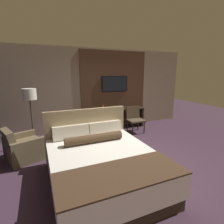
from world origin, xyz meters
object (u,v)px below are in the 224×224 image
desk_chair (134,117)px  book (127,107)px  bed (102,165)px  armchair_by_window (23,148)px  desk (117,115)px  tv (115,84)px  floor_lamp (30,99)px  vase_tall (103,106)px

desk_chair → book: desk_chair is taller
bed → armchair_by_window: size_ratio=2.23×
bed → desk_chair: (2.01, 2.28, 0.16)m
bed → armchair_by_window: 2.09m
desk → armchair_by_window: (-3.01, -1.33, -0.23)m
desk_chair → book: 0.65m
desk → tv: (0.00, 0.19, 1.10)m
floor_lamp → desk: bearing=15.0°
desk_chair → vase_tall: vase_tall is taller
desk_chair → book: bearing=89.8°
desk_chair → armchair_by_window: bearing=-166.5°
floor_lamp → armchair_by_window: bearing=-110.9°
desk → armchair_by_window: armchair_by_window is taller
tv → desk_chair: tv is taller
armchair_by_window → book: bearing=-89.5°
bed → floor_lamp: floor_lamp is taller
armchair_by_window → vase_tall: bearing=-81.7°
armchair_by_window → floor_lamp: bearing=-41.4°
armchair_by_window → bed: bearing=-159.3°
floor_lamp → vase_tall: 2.46m
tv → armchair_by_window: (-3.01, -1.52, -1.33)m
desk → desk_chair: size_ratio=2.29×
vase_tall → book: vase_tall is taller
tv → book: bearing=-27.5°
desk_chair → armchair_by_window: 3.47m
desk_chair → floor_lamp: bearing=-176.0°
armchair_by_window → vase_tall: 2.91m
desk → tv: 1.12m
desk → vase_tall: (-0.51, 0.05, 0.35)m
floor_lamp → vase_tall: size_ratio=6.37×
book → vase_tall: bearing=176.3°
floor_lamp → vase_tall: floor_lamp is taller
desk → book: 0.46m
floor_lamp → vase_tall: (2.27, 0.79, -0.49)m
armchair_by_window → floor_lamp: (0.22, 0.58, 1.07)m
tv → desk_chair: bearing=-65.2°
bed → tv: 3.71m
armchair_by_window → floor_lamp: 1.24m
desk → desk_chair: desk_chair is taller
desk_chair → armchair_by_window: (-3.39, -0.70, -0.24)m
vase_tall → desk_chair: bearing=-36.8°
desk → tv: size_ratio=2.00×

